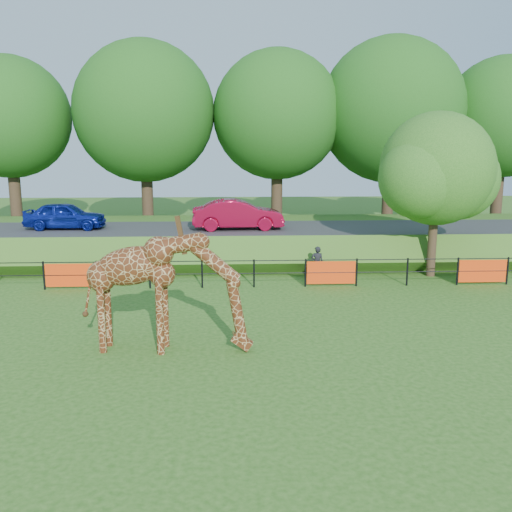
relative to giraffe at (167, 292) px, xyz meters
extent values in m
plane|color=#2A5816|center=(2.59, -1.31, -1.62)|extent=(90.00, 90.00, 0.00)
cube|color=#2A5816|center=(2.59, 14.19, -0.97)|extent=(40.00, 9.00, 1.30)
cube|color=#303033|center=(2.59, 12.69, -0.26)|extent=(40.00, 5.00, 0.12)
imported|color=#1427AA|center=(-6.22, 12.80, 0.44)|extent=(3.82, 1.61, 1.29)
imported|color=#A30B2E|center=(2.05, 12.32, 0.51)|extent=(4.39, 1.71, 1.42)
imported|color=black|center=(5.21, 7.81, -0.93)|extent=(0.54, 0.38, 1.39)
cylinder|color=#2E2315|center=(10.09, 8.29, -0.02)|extent=(0.36, 0.36, 3.20)
sphere|color=#255C19|center=(10.09, 8.29, 2.84)|extent=(4.60, 4.60, 4.60)
sphere|color=#255C19|center=(11.24, 8.98, 2.38)|extent=(3.45, 3.45, 3.45)
sphere|color=#255C19|center=(9.17, 7.60, 2.50)|extent=(3.22, 3.22, 3.22)
cylinder|color=#2E2315|center=(-11.41, 20.69, 0.88)|extent=(0.70, 0.70, 5.00)
sphere|color=#1D5316|center=(-11.41, 20.69, 5.36)|extent=(7.20, 7.20, 7.20)
cylinder|color=#2E2315|center=(-3.41, 20.69, 0.88)|extent=(0.70, 0.70, 5.00)
sphere|color=#1D5316|center=(-3.41, 20.69, 5.69)|extent=(8.40, 8.40, 8.40)
cylinder|color=#2E2315|center=(4.59, 20.69, 0.88)|extent=(0.70, 0.70, 5.00)
sphere|color=#1D5316|center=(4.59, 20.69, 5.52)|extent=(7.80, 7.80, 7.80)
cylinder|color=#2E2315|center=(11.59, 20.69, 0.88)|extent=(0.70, 0.70, 5.00)
sphere|color=#1D5316|center=(11.59, 20.69, 5.80)|extent=(8.80, 8.80, 8.80)
cylinder|color=#2E2315|center=(18.59, 20.69, 0.88)|extent=(0.70, 0.70, 5.00)
sphere|color=#1D5316|center=(18.59, 20.69, 5.41)|extent=(7.40, 7.40, 7.40)
camera|label=1|loc=(1.71, -14.72, 3.91)|focal=40.00mm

